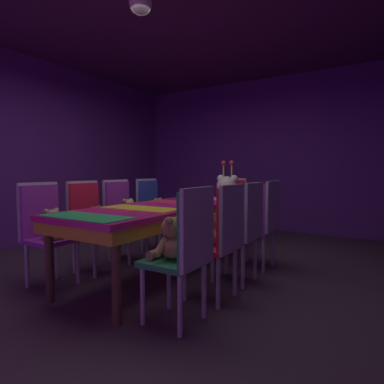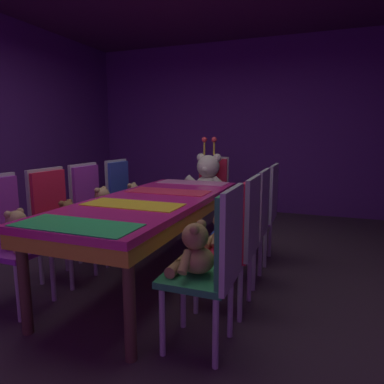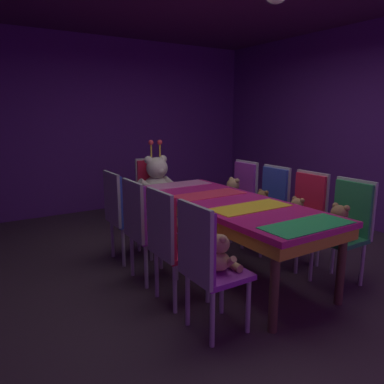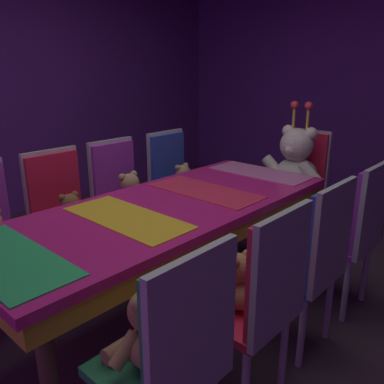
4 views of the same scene
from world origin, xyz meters
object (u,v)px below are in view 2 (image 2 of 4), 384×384
(teddy_left_1, at_px, (68,217))
(teddy_left_2, at_px, (103,204))
(chair_left_3, at_px, (123,193))
(teddy_right_1, at_px, (222,232))
(chair_right_3, at_px, (265,204))
(banquet_table, at_px, (153,208))
(teddy_right_2, at_px, (238,217))
(chair_right_0, at_px, (218,254))
(teddy_right_0, at_px, (194,252))
(teddy_left_3, at_px, (133,196))
(chair_left_0, at_px, (3,228))
(chair_left_2, at_px, (91,202))
(chair_right_1, at_px, (241,231))
(teddy_right_3, at_px, (250,202))
(king_teddy_bear, at_px, (208,180))
(throne_chair, at_px, (212,187))
(chair_right_2, at_px, (254,215))
(teddy_left_0, at_px, (18,232))

(teddy_left_1, height_order, teddy_left_2, teddy_left_2)
(teddy_left_2, bearing_deg, chair_left_3, 102.84)
(teddy_right_1, xyz_separation_m, chair_right_3, (0.15, 1.06, 0.02))
(banquet_table, relative_size, teddy_right_2, 8.16)
(chair_left_3, bearing_deg, chair_right_0, -44.52)
(teddy_right_0, distance_m, teddy_right_1, 0.52)
(teddy_left_3, bearing_deg, chair_left_0, -95.44)
(banquet_table, relative_size, chair_left_3, 2.34)
(chair_right_0, bearing_deg, teddy_left_1, -18.83)
(chair_left_3, bearing_deg, chair_left_2, -91.32)
(chair_left_3, xyz_separation_m, teddy_right_2, (1.50, -0.57, -0.02))
(chair_right_1, relative_size, teddy_right_3, 2.84)
(chair_left_3, bearing_deg, king_teddy_bear, 40.74)
(banquet_table, height_order, chair_right_3, chair_right_3)
(chair_right_1, bearing_deg, king_teddy_bear, -65.05)
(teddy_left_1, distance_m, chair_right_3, 1.85)
(chair_right_3, bearing_deg, king_teddy_bear, -41.17)
(teddy_left_3, bearing_deg, teddy_left_2, -91.08)
(banquet_table, distance_m, chair_left_0, 1.14)
(chair_left_2, distance_m, teddy_right_2, 1.52)
(teddy_left_3, distance_m, teddy_right_2, 1.48)
(teddy_left_3, distance_m, chair_right_3, 1.51)
(teddy_right_1, bearing_deg, teddy_left_2, -20.34)
(teddy_left_2, bearing_deg, banquet_table, -20.27)
(chair_left_2, relative_size, king_teddy_bear, 1.25)
(teddy_left_3, xyz_separation_m, chair_right_1, (1.51, -1.09, 0.02))
(teddy_left_3, bearing_deg, teddy_right_3, -1.22)
(chair_left_3, height_order, chair_right_0, same)
(chair_right_1, relative_size, king_teddy_bear, 1.25)
(chair_left_3, height_order, throne_chair, same)
(chair_left_3, bearing_deg, chair_left_0, -90.41)
(chair_right_0, distance_m, chair_right_3, 1.58)
(teddy_left_3, bearing_deg, chair_right_3, -1.10)
(teddy_left_3, relative_size, chair_right_2, 0.29)
(teddy_left_1, bearing_deg, chair_left_2, 106.12)
(king_teddy_bear, bearing_deg, teddy_left_1, -20.72)
(teddy_left_0, bearing_deg, teddy_right_0, 0.55)
(teddy_left_0, bearing_deg, king_teddy_bear, 73.57)
(chair_left_3, bearing_deg, chair_right_1, -33.39)
(teddy_left_3, bearing_deg, chair_left_2, -105.10)
(teddy_right_0, xyz_separation_m, chair_right_3, (0.17, 1.58, 0.00))
(chair_left_2, height_order, chair_right_1, same)
(chair_left_0, distance_m, teddy_right_3, 2.20)
(teddy_right_1, height_order, teddy_right_2, teddy_right_1)
(teddy_right_1, bearing_deg, banquet_table, -20.41)
(teddy_left_3, relative_size, teddy_right_1, 0.96)
(teddy_right_1, xyz_separation_m, king_teddy_bear, (-0.69, 1.79, 0.13))
(teddy_left_0, bearing_deg, chair_right_1, 19.27)
(teddy_left_0, distance_m, king_teddy_bear, 2.42)
(chair_right_0, xyz_separation_m, teddy_right_0, (-0.15, -0.00, -0.00))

